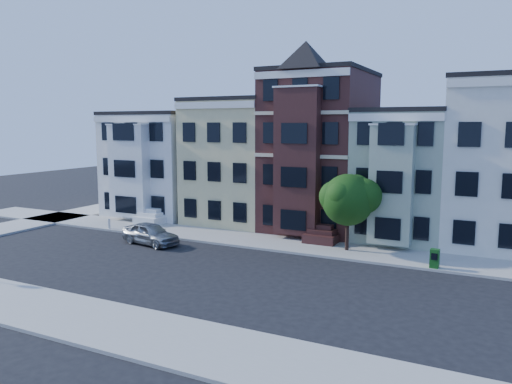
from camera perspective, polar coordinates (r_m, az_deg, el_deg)
The scene contains 11 objects.
ground at distance 27.36m, azimuth -3.03°, elevation -9.69°, with size 120.00×120.00×0.00m, color black.
far_sidewalk at distance 34.27m, azimuth 3.63°, elevation -5.99°, with size 60.00×4.00×0.15m, color #9E9B93.
near_sidewalk at distance 21.19m, azimuth -14.18°, elevation -15.02°, with size 60.00×4.00×0.15m, color #9E9B93.
house_white at distance 46.66m, azimuth -10.30°, elevation 3.05°, with size 8.00×9.00×9.00m, color white.
house_yellow at distance 42.31m, azimuth -1.61°, elevation 3.39°, with size 7.00×9.00×10.00m, color beige.
house_brown at distance 39.43m, azimuth 7.42°, elevation 4.47°, with size 7.00×9.00×12.00m, color #3C1A18.
house_green at distance 37.91m, azimuth 16.69°, elevation 1.81°, with size 6.00×9.00×9.00m, color #98A58C.
street_tree at distance 32.35m, azimuth 10.45°, elevation -1.28°, with size 5.24×5.24×6.10m, color #1A470F, non-canonical shape.
parked_car at distance 35.12m, azimuth -11.97°, elevation -4.67°, with size 1.79×4.44×1.51m, color #95999E.
newspaper_box at distance 30.10m, azimuth 19.74°, elevation -7.16°, with size 0.49×0.43×1.08m, color #175319.
fire_hydrant at distance 40.58m, azimuth -16.44°, elevation -3.58°, with size 0.22×0.22×0.62m, color silver.
Camera 1 is at (12.96, -22.67, 8.17)m, focal length 35.00 mm.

